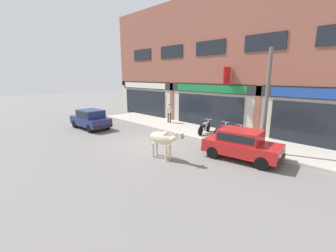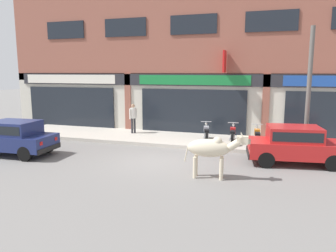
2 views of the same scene
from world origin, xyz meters
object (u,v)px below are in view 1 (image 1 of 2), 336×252
object	(u,v)px
car_0	(91,118)
cow	(163,139)
motorcycle_1	(221,131)
pedestrian	(169,111)
motorcycle_0	(204,128)
car_1	(241,143)
motorcycle_2	(236,134)
utility_pole	(266,102)

from	to	relation	value
car_0	cow	bearing A→B (deg)	-3.14
motorcycle_1	pedestrian	size ratio (longest dim) A/B	1.13
motorcycle_0	motorcycle_1	world-z (taller)	same
car_1	motorcycle_0	bearing A→B (deg)	149.05
motorcycle_0	pedestrian	world-z (taller)	pedestrian
motorcycle_1	motorcycle_2	distance (m)	1.13
car_0	motorcycle_2	size ratio (longest dim) A/B	2.03
car_0	motorcycle_2	bearing A→B (deg)	24.23
car_1	motorcycle_2	xyz separation A→B (m)	(-1.49, 2.23, -0.25)
cow	car_0	xyz separation A→B (m)	(-8.51, 0.47, -0.19)
cow	motorcycle_0	xyz separation A→B (m)	(-1.14, 4.94, -0.45)
motorcycle_2	cow	bearing A→B (deg)	-104.27
car_0	utility_pole	size ratio (longest dim) A/B	0.72
pedestrian	motorcycle_2	bearing A→B (deg)	-8.15
car_0	pedestrian	world-z (taller)	pedestrian
car_0	utility_pole	xyz separation A→B (m)	(11.71, 3.49, 1.91)
car_1	utility_pole	size ratio (longest dim) A/B	0.73
motorcycle_0	motorcycle_1	distance (m)	1.25
car_1	motorcycle_2	distance (m)	2.70
motorcycle_0	pedestrian	distance (m)	4.34
car_1	motorcycle_2	bearing A→B (deg)	123.63
car_1	pedestrian	bearing A→B (deg)	158.52
car_0	motorcycle_0	bearing A→B (deg)	31.23
cow	car_0	distance (m)	8.53
cow	utility_pole	world-z (taller)	utility_pole
motorcycle_0	pedestrian	size ratio (longest dim) A/B	1.12
car_1	pedestrian	distance (m)	8.69
car_0	motorcycle_0	size ratio (longest dim) A/B	2.05
car_0	motorcycle_2	world-z (taller)	car_0
cow	car_0	world-z (taller)	cow
motorcycle_1	utility_pole	bearing A→B (deg)	-18.42
motorcycle_1	pedestrian	bearing A→B (deg)	171.52
motorcycle_2	utility_pole	distance (m)	3.06
utility_pole	motorcycle_2	bearing A→B (deg)	155.39
motorcycle_0	utility_pole	world-z (taller)	utility_pole
motorcycle_0	motorcycle_2	xyz separation A→B (m)	(2.38, -0.08, 0.00)
pedestrian	utility_pole	distance (m)	8.89
car_0	motorcycle_2	distance (m)	10.69
motorcycle_0	cow	bearing A→B (deg)	-76.96
cow	car_1	world-z (taller)	cow
cow	motorcycle_1	bearing A→B (deg)	88.74
cow	car_0	size ratio (longest dim) A/B	0.59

